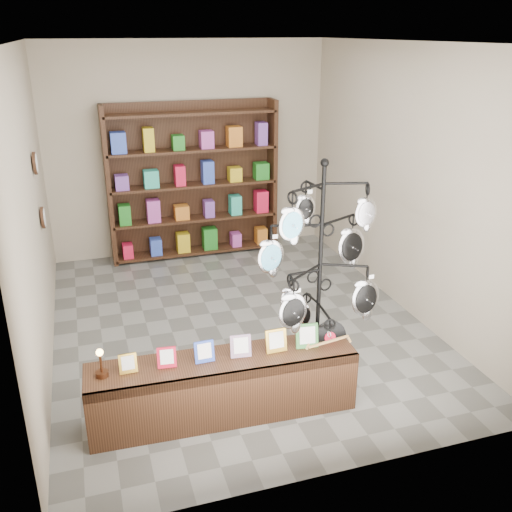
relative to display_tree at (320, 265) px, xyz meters
The scene contains 6 objects.
ground 1.94m from the display_tree, 102.99° to the left, with size 5.00×5.00×0.00m, color slate.
room_envelope 1.61m from the display_tree, 102.99° to the left, with size 5.00×5.00×5.00m.
display_tree is the anchor object (origin of this frame).
front_shelf 1.32m from the display_tree, behind, with size 2.28×0.55×0.80m.
back_shelving 3.77m from the display_tree, 95.11° to the left, with size 2.42×0.36×2.20m.
wall_clocks 3.23m from the display_tree, 135.68° to the left, with size 0.03×0.24×0.84m.
Camera 1 is at (-1.52, -5.55, 3.11)m, focal length 40.00 mm.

